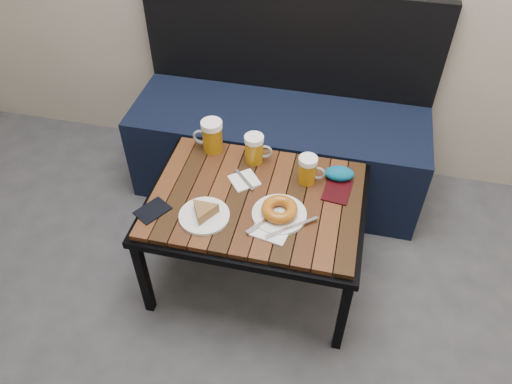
% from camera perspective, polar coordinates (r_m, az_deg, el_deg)
% --- Properties ---
extents(bench, '(1.40, 0.50, 0.95)m').
position_cam_1_polar(bench, '(2.49, 2.63, 5.92)').
color(bench, black).
rests_on(bench, ground).
extents(cafe_table, '(0.84, 0.62, 0.47)m').
position_cam_1_polar(cafe_table, '(1.94, 0.00, -1.52)').
color(cafe_table, black).
rests_on(cafe_table, ground).
extents(beer_mug_left, '(0.13, 0.09, 0.14)m').
position_cam_1_polar(beer_mug_left, '(2.09, -5.09, 6.41)').
color(beer_mug_left, '#A26A0D').
rests_on(beer_mug_left, cafe_table).
extents(beer_mug_centre, '(0.12, 0.08, 0.13)m').
position_cam_1_polar(beer_mug_centre, '(2.02, -0.15, 4.96)').
color(beer_mug_centre, '#A26A0D').
rests_on(beer_mug_centre, cafe_table).
extents(beer_mug_right, '(0.11, 0.07, 0.12)m').
position_cam_1_polar(beer_mug_right, '(1.94, 5.95, 2.56)').
color(beer_mug_right, '#A26A0D').
rests_on(beer_mug_right, cafe_table).
extents(plate_pie, '(0.19, 0.19, 0.05)m').
position_cam_1_polar(plate_pie, '(1.83, -5.96, -2.42)').
color(plate_pie, white).
rests_on(plate_pie, cafe_table).
extents(plate_bagel, '(0.25, 0.23, 0.06)m').
position_cam_1_polar(plate_bagel, '(1.83, 2.68, -2.25)').
color(plate_bagel, white).
rests_on(plate_bagel, cafe_table).
extents(napkin_left, '(0.14, 0.14, 0.01)m').
position_cam_1_polar(napkin_left, '(1.97, -1.35, 1.34)').
color(napkin_left, white).
rests_on(napkin_left, cafe_table).
extents(napkin_right, '(0.15, 0.13, 0.01)m').
position_cam_1_polar(napkin_right, '(1.79, 1.75, -4.35)').
color(napkin_right, white).
rests_on(napkin_right, cafe_table).
extents(passport_navy, '(0.14, 0.15, 0.01)m').
position_cam_1_polar(passport_navy, '(1.90, -11.75, -2.09)').
color(passport_navy, black).
rests_on(passport_navy, cafe_table).
extents(passport_burgundy, '(0.11, 0.15, 0.01)m').
position_cam_1_polar(passport_burgundy, '(1.96, 9.27, 0.17)').
color(passport_burgundy, black).
rests_on(passport_burgundy, cafe_table).
extents(knit_pouch, '(0.13, 0.09, 0.05)m').
position_cam_1_polar(knit_pouch, '(2.00, 9.49, 2.10)').
color(knit_pouch, navy).
rests_on(knit_pouch, cafe_table).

